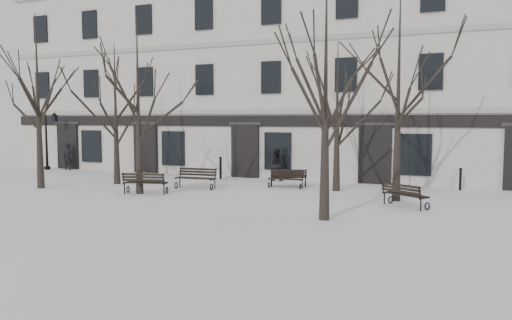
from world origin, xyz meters
The scene contains 18 objects.
ground centered at (0.00, 0.00, 0.00)m, with size 100.00×100.00×0.00m, color white.
building centered at (0.00, 12.96, 5.52)m, with size 40.40×10.20×11.40m.
tree_0 centered at (-10.52, 0.38, 4.98)m, with size 5.58×5.58×7.97m.
tree_1 centered at (-5.26, 0.75, 4.64)m, with size 5.19×5.19×7.42m.
tree_2 centered at (3.52, -1.64, 4.88)m, with size 5.46×5.46×7.80m.
tree_4 centered at (-8.27, 3.03, 4.31)m, with size 4.83×4.83×6.89m.
tree_5 centered at (2.33, 4.86, 4.15)m, with size 4.65×4.65×6.64m.
tree_6 centered at (5.15, 3.08, 5.21)m, with size 5.83×5.83×8.33m.
bench_0 centered at (-3.81, 3.05, 0.51)m, with size 1.92×0.83×0.95m.
bench_1 centered at (-4.97, 0.72, 0.51)m, with size 1.95×1.10×0.93m.
bench_2 centered at (5.60, 1.69, 0.48)m, with size 1.78×1.48×0.88m.
bench_3 centered at (-0.07, 4.90, 0.44)m, with size 1.63×0.65×0.81m.
bench_4 centered at (-0.08, 5.33, 0.46)m, with size 1.77×1.16×0.85m.
lamp_post centered at (-16.62, 7.01, 2.08)m, with size 1.13×0.42×3.60m.
bollard_a centered at (-4.46, 6.84, 0.65)m, with size 0.15×0.15×1.21m.
bollard_b centered at (7.44, 7.17, 0.55)m, with size 0.13×0.13×1.02m.
pedestrian_a centered at (-15.49, 7.36, 0.00)m, with size 0.62×0.41×1.69m, color black.
pedestrian_b centered at (-1.43, 7.24, 0.00)m, with size 0.81×0.63×1.67m, color black.
Camera 1 is at (7.59, -16.91, 3.19)m, focal length 35.00 mm.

